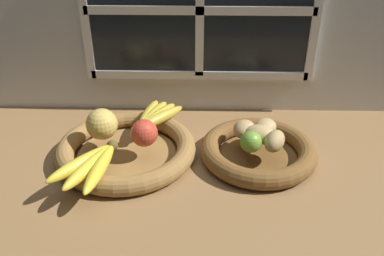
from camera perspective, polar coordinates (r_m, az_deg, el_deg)
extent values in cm
cube|color=olive|center=(104.28, 0.82, -5.35)|extent=(140.00, 90.00, 3.00)
cube|color=silver|center=(119.03, 1.10, 14.82)|extent=(140.00, 3.00, 55.00)
cube|color=black|center=(116.30, 1.11, 16.24)|extent=(64.00, 0.80, 38.00)
cube|color=white|center=(115.72, 1.10, 16.16)|extent=(2.40, 1.20, 38.00)
cube|color=white|center=(115.72, 1.10, 16.16)|extent=(64.00, 1.20, 2.40)
cube|color=white|center=(120.20, -14.95, 15.73)|extent=(2.40, 1.20, 40.40)
cube|color=white|center=(119.93, 17.17, 15.39)|extent=(2.40, 1.20, 40.40)
cube|color=white|center=(121.77, 1.02, 7.46)|extent=(64.00, 1.20, 2.40)
cylinder|color=olive|center=(106.19, -9.11, -3.74)|extent=(25.22, 25.22, 1.00)
torus|color=olive|center=(105.16, -9.19, -2.89)|extent=(35.52, 35.52, 4.76)
cylinder|color=brown|center=(105.54, 9.17, -3.98)|extent=(20.20, 20.20, 1.00)
torus|color=brown|center=(104.50, 9.25, -3.13)|extent=(29.39, 29.39, 4.76)
sphere|color=#DBB756|center=(104.28, -12.52, 0.54)|extent=(7.99, 7.99, 7.99)
sphere|color=#CC422D|center=(100.13, -6.71, -0.63)|extent=(6.77, 6.77, 6.77)
ellipsoid|color=yellow|center=(95.21, -15.28, -4.75)|extent=(13.71, 16.58, 3.07)
ellipsoid|color=yellow|center=(93.66, -14.20, -5.22)|extent=(9.82, 18.33, 3.07)
ellipsoid|color=yellow|center=(92.58, -12.86, -5.50)|extent=(5.24, 18.77, 3.07)
sphere|color=brown|center=(99.72, -11.10, -2.43)|extent=(2.76, 2.76, 2.76)
ellipsoid|color=gold|center=(110.44, -4.30, 1.52)|extent=(12.64, 14.04, 2.97)
ellipsoid|color=gold|center=(111.26, -4.84, 1.73)|extent=(10.69, 15.24, 2.97)
ellipsoid|color=gold|center=(111.92, -5.45, 1.88)|extent=(8.41, 15.98, 2.97)
ellipsoid|color=gold|center=(112.41, -6.10, 1.98)|extent=(5.88, 16.23, 2.97)
sphere|color=brown|center=(105.85, -7.39, -0.04)|extent=(2.67, 2.67, 2.67)
ellipsoid|color=tan|center=(99.75, 11.51, -1.80)|extent=(7.34, 8.51, 5.02)
ellipsoid|color=tan|center=(104.01, 7.31, -0.16)|extent=(7.51, 8.14, 4.40)
ellipsoid|color=tan|center=(106.21, 10.24, 0.16)|extent=(8.00, 8.29, 4.04)
ellipsoid|color=tan|center=(101.99, 9.47, -0.91)|extent=(9.09, 7.20, 4.72)
sphere|color=#6B9E33|center=(98.24, 8.25, -1.93)|extent=(5.26, 5.26, 5.26)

